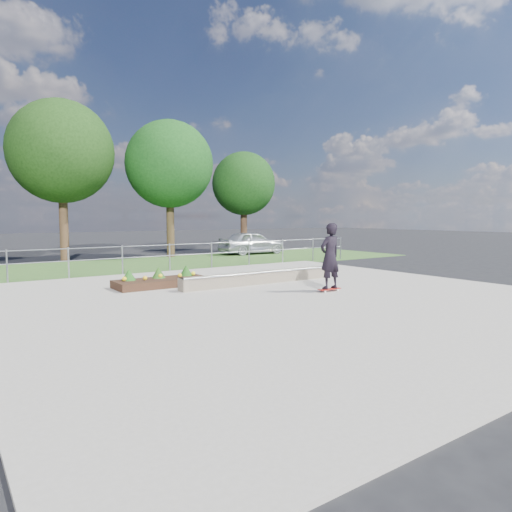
{
  "coord_description": "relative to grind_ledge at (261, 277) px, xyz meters",
  "views": [
    {
      "loc": [
        -7.9,
        -10.07,
        2.34
      ],
      "look_at": [
        0.2,
        1.5,
        1.1
      ],
      "focal_mm": 32.0,
      "sensor_mm": 36.0,
      "label": 1
    }
  ],
  "objects": [
    {
      "name": "ground",
      "position": [
        -1.04,
        -2.38,
        -0.26
      ],
      "size": [
        120.0,
        120.0,
        0.0
      ],
      "primitive_type": "plane",
      "color": "black",
      "rests_on": "ground"
    },
    {
      "name": "parked_car",
      "position": [
        6.9,
        10.61,
        0.45
      ],
      "size": [
        4.23,
        1.81,
        1.42
      ],
      "primitive_type": "imported",
      "rotation": [
        0.0,
        0.0,
        1.54
      ],
      "color": "#A6AAAF",
      "rests_on": "ground"
    },
    {
      "name": "tree_far_right",
      "position": [
        7.96,
        13.12,
        4.21
      ],
      "size": [
        4.2,
        4.2,
        6.6
      ],
      "color": "black",
      "rests_on": "ground"
    },
    {
      "name": "planter_bed",
      "position": [
        -3.03,
        1.39,
        -0.02
      ],
      "size": [
        3.0,
        1.2,
        0.61
      ],
      "color": "black",
      "rests_on": "concrete_slab"
    },
    {
      "name": "tree_mid_left",
      "position": [
        -3.54,
        12.62,
        5.34
      ],
      "size": [
        5.25,
        5.25,
        8.25
      ],
      "color": "#372316",
      "rests_on": "ground"
    },
    {
      "name": "grass_verge",
      "position": [
        -1.04,
        8.62,
        -0.25
      ],
      "size": [
        30.0,
        8.0,
        0.02
      ],
      "primitive_type": "cube",
      "color": "#305421",
      "rests_on": "ground"
    },
    {
      "name": "fence",
      "position": [
        -1.04,
        5.12,
        0.51
      ],
      "size": [
        20.06,
        0.06,
        1.2
      ],
      "color": "#94969C",
      "rests_on": "ground"
    },
    {
      "name": "grind_ledge",
      "position": [
        0.0,
        0.0,
        0.0
      ],
      "size": [
        6.0,
        0.44,
        0.43
      ],
      "color": "#64594A",
      "rests_on": "concrete_slab"
    },
    {
      "name": "tree_mid_right",
      "position": [
        1.96,
        11.62,
        4.97
      ],
      "size": [
        4.9,
        4.9,
        7.7
      ],
      "color": "#312213",
      "rests_on": "ground"
    },
    {
      "name": "concrete_slab",
      "position": [
        -1.04,
        -2.38,
        -0.23
      ],
      "size": [
        15.0,
        15.0,
        0.06
      ],
      "primitive_type": "cube",
      "color": "gray",
      "rests_on": "ground"
    },
    {
      "name": "skateboarder",
      "position": [
        0.74,
        -2.52,
        0.87
      ],
      "size": [
        0.8,
        0.49,
        2.07
      ],
      "color": "white",
      "rests_on": "concrete_slab"
    }
  ]
}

